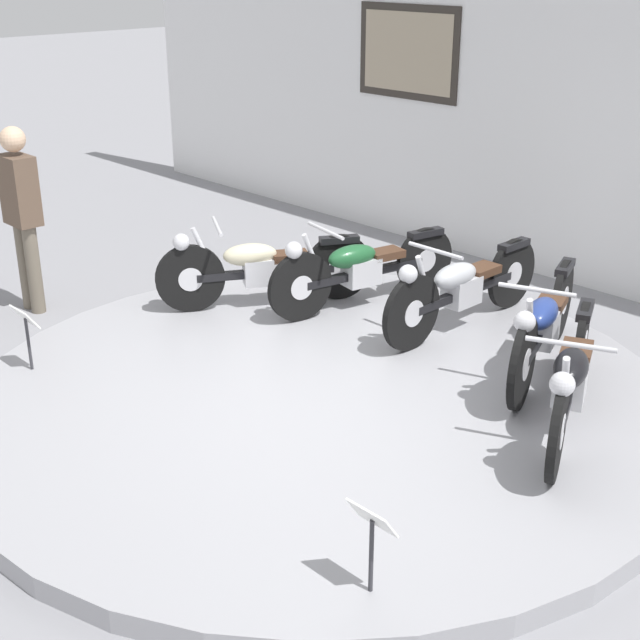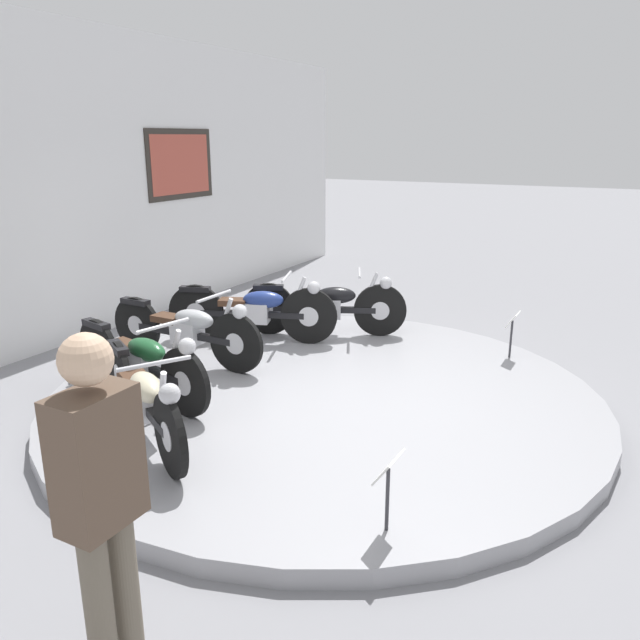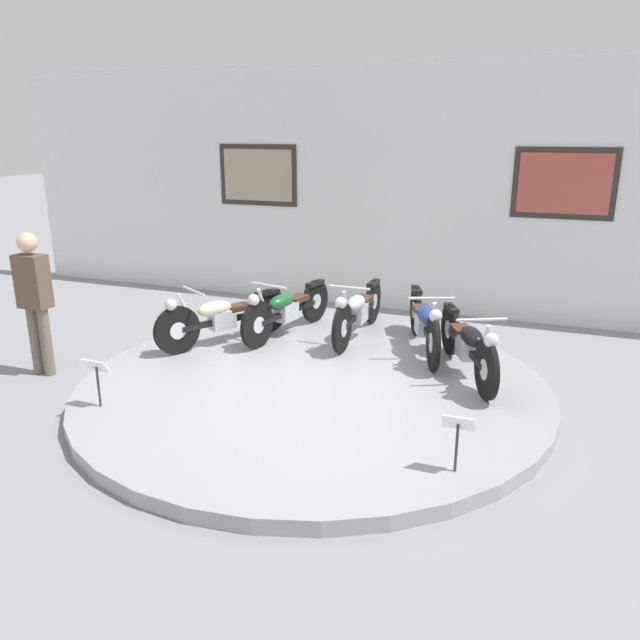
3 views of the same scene
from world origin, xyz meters
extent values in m
plane|color=gray|center=(0.00, 0.00, 0.00)|extent=(60.00, 60.00, 0.00)
cylinder|color=#99999E|center=(0.00, 0.00, 0.07)|extent=(5.18, 5.18, 0.14)
cube|color=white|center=(0.00, 3.75, 1.90)|extent=(14.00, 0.20, 3.79)
cube|color=#2D2823|center=(-2.40, 3.64, 2.09)|extent=(1.40, 0.02, 1.00)
cube|color=tan|center=(-2.40, 3.64, 2.09)|extent=(1.24, 0.02, 0.84)
cylinder|color=black|center=(-1.89, 0.23, 0.45)|extent=(0.36, 0.56, 0.61)
cylinder|color=silver|center=(-1.89, 0.23, 0.45)|extent=(0.17, 0.22, 0.21)
cylinder|color=black|center=(-1.20, 1.40, 0.45)|extent=(0.36, 0.56, 0.61)
cylinder|color=silver|center=(-1.20, 1.40, 0.45)|extent=(0.17, 0.22, 0.21)
cube|color=black|center=(-1.55, 0.82, 0.45)|extent=(0.69, 1.10, 0.07)
cube|color=silver|center=(-1.57, 0.78, 0.47)|extent=(0.34, 0.38, 0.24)
ellipsoid|color=beige|center=(-1.62, 0.70, 0.63)|extent=(0.43, 0.53, 0.20)
cube|color=#472D1E|center=(-1.43, 1.01, 0.59)|extent=(0.34, 0.38, 0.07)
cube|color=black|center=(-1.20, 1.40, 0.71)|extent=(0.27, 0.36, 0.06)
cylinder|color=silver|center=(-1.81, 0.36, 0.65)|extent=(0.17, 0.24, 0.54)
cylinder|color=silver|center=(-1.76, 0.46, 0.91)|extent=(0.48, 0.30, 0.03)
sphere|color=silver|center=(-1.92, 0.18, 0.79)|extent=(0.15, 0.15, 0.15)
cylinder|color=black|center=(-1.07, 0.79, 0.45)|extent=(0.18, 0.61, 0.61)
cylinder|color=silver|center=(-1.07, 0.79, 0.45)|extent=(0.11, 0.22, 0.21)
cylinder|color=black|center=(-0.79, 2.11, 0.45)|extent=(0.18, 0.61, 0.61)
cylinder|color=silver|center=(-0.79, 2.11, 0.45)|extent=(0.11, 0.22, 0.21)
cube|color=black|center=(-0.93, 1.45, 0.45)|extent=(0.32, 1.23, 0.07)
cube|color=silver|center=(-0.94, 1.41, 0.47)|extent=(0.26, 0.35, 0.24)
ellipsoid|color=#1E562D|center=(-0.96, 1.31, 0.63)|extent=(0.31, 0.51, 0.20)
cube|color=#472D1E|center=(-0.88, 1.66, 0.59)|extent=(0.26, 0.35, 0.07)
cube|color=black|center=(-0.79, 2.11, 0.71)|extent=(0.17, 0.37, 0.06)
cylinder|color=silver|center=(-1.04, 0.93, 0.65)|extent=(0.09, 0.25, 0.54)
cylinder|color=silver|center=(-1.01, 1.04, 0.91)|extent=(0.54, 0.14, 0.03)
sphere|color=silver|center=(-1.08, 0.73, 0.79)|extent=(0.15, 0.15, 0.15)
cylinder|color=black|center=(-0.01, 1.01, 0.46)|extent=(0.06, 0.63, 0.63)
cylinder|color=silver|center=(-0.01, 1.01, 0.46)|extent=(0.07, 0.22, 0.22)
cylinder|color=black|center=(0.01, 2.36, 0.46)|extent=(0.06, 0.63, 0.63)
cylinder|color=silver|center=(0.01, 2.36, 0.46)|extent=(0.07, 0.22, 0.22)
cube|color=black|center=(0.00, 1.69, 0.46)|extent=(0.08, 1.24, 0.07)
cube|color=silver|center=(0.00, 1.65, 0.48)|extent=(0.20, 0.32, 0.24)
ellipsoid|color=#B2B5BA|center=(0.00, 1.55, 0.64)|extent=(0.22, 0.48, 0.20)
cube|color=#472D1E|center=(0.00, 1.91, 0.60)|extent=(0.20, 0.32, 0.07)
cube|color=black|center=(0.01, 2.36, 0.73)|extent=(0.10, 0.36, 0.06)
cylinder|color=silver|center=(0.00, 1.16, 0.66)|extent=(0.05, 0.25, 0.54)
cylinder|color=silver|center=(0.00, 1.27, 0.92)|extent=(0.54, 0.04, 0.03)
sphere|color=silver|center=(-0.01, 0.95, 0.80)|extent=(0.15, 0.15, 0.15)
cylinder|color=black|center=(1.17, 0.82, 0.47)|extent=(0.29, 0.64, 0.66)
cylinder|color=silver|center=(1.17, 0.82, 0.47)|extent=(0.14, 0.24, 0.23)
cylinder|color=black|center=(0.69, 2.08, 0.47)|extent=(0.29, 0.64, 0.66)
cylinder|color=silver|center=(0.69, 2.08, 0.47)|extent=(0.14, 0.24, 0.23)
cube|color=black|center=(0.93, 1.45, 0.47)|extent=(0.51, 1.19, 0.07)
cube|color=silver|center=(0.94, 1.41, 0.49)|extent=(0.30, 0.37, 0.24)
ellipsoid|color=navy|center=(0.98, 1.32, 0.65)|extent=(0.38, 0.53, 0.20)
cube|color=#472D1E|center=(0.85, 1.65, 0.61)|extent=(0.30, 0.37, 0.07)
cube|color=black|center=(0.69, 2.08, 0.76)|extent=(0.22, 0.37, 0.06)
cylinder|color=silver|center=(1.11, 0.96, 0.67)|extent=(0.13, 0.25, 0.54)
cylinder|color=silver|center=(1.08, 1.06, 0.93)|extent=(0.52, 0.22, 0.03)
sphere|color=silver|center=(1.19, 0.76, 0.81)|extent=(0.15, 0.15, 0.15)
cylinder|color=black|center=(1.83, 0.20, 0.46)|extent=(0.32, 0.60, 0.63)
cylinder|color=silver|center=(1.83, 0.20, 0.46)|extent=(0.15, 0.23, 0.22)
cylinder|color=black|center=(1.26, 1.43, 0.46)|extent=(0.32, 0.60, 0.63)
cylinder|color=silver|center=(1.26, 1.43, 0.46)|extent=(0.15, 0.23, 0.22)
cube|color=black|center=(1.55, 0.82, 0.46)|extent=(0.59, 1.15, 0.07)
cube|color=silver|center=(1.56, 0.78, 0.48)|extent=(0.32, 0.37, 0.24)
ellipsoid|color=black|center=(1.61, 0.69, 0.64)|extent=(0.40, 0.53, 0.20)
cube|color=#472D1E|center=(1.45, 1.01, 0.60)|extent=(0.32, 0.37, 0.07)
cube|color=black|center=(1.26, 1.43, 0.73)|extent=(0.24, 0.37, 0.06)
cylinder|color=silver|center=(1.77, 0.34, 0.66)|extent=(0.15, 0.25, 0.54)
cylinder|color=silver|center=(1.72, 0.44, 0.92)|extent=(0.50, 0.26, 0.03)
sphere|color=silver|center=(1.86, 0.15, 0.80)|extent=(0.15, 0.15, 0.15)
cylinder|color=#333338|center=(-1.78, -1.36, 0.35)|extent=(0.02, 0.02, 0.42)
cube|color=white|center=(-1.78, -1.36, 0.58)|extent=(0.26, 0.11, 0.15)
cylinder|color=#333338|center=(1.78, -1.36, 0.35)|extent=(0.02, 0.02, 0.42)
cube|color=white|center=(1.78, -1.36, 0.58)|extent=(0.26, 0.11, 0.15)
cylinder|color=#6B6051|center=(-3.32, -0.60, 0.42)|extent=(0.13, 0.13, 0.83)
cylinder|color=#6B6051|center=(-3.16, -0.60, 0.42)|extent=(0.13, 0.13, 0.83)
cube|color=brown|center=(-3.24, -0.60, 1.14)|extent=(0.36, 0.22, 0.62)
sphere|color=beige|center=(-3.24, -0.60, 1.60)|extent=(0.23, 0.23, 0.23)
camera|label=1|loc=(4.20, -4.05, 3.12)|focal=50.00mm
camera|label=2|loc=(-4.90, -2.57, 2.47)|focal=35.00mm
camera|label=3|loc=(2.33, -5.98, 2.82)|focal=35.00mm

